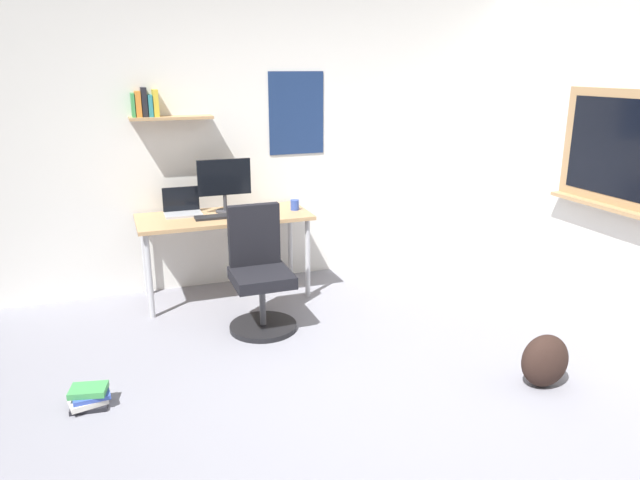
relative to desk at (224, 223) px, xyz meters
The scene contains 11 objects.
ground_plane 2.21m from the desk, 76.72° to the right, with size 5.20×5.20×0.00m, color gray.
wall_back 0.89m from the desk, 39.69° to the left, with size 5.00×0.30×2.60m.
desk is the anchor object (origin of this frame).
office_chair 0.77m from the desk, 80.45° to the right, with size 0.52×0.52×0.95m.
laptop 0.38m from the desk, 155.26° to the left, with size 0.31×0.21×0.23m.
monitor_primary 0.36m from the desk, 70.49° to the left, with size 0.46×0.17×0.46m.
keyboard 0.14m from the desk, 132.47° to the right, with size 0.37×0.13×0.02m, color black.
computer_mouse 0.24m from the desk, 21.01° to the right, with size 0.10×0.06×0.03m, color #262628.
coffee_mug 0.64m from the desk, ahead, with size 0.08×0.08×0.09m, color #334CA5.
backpack 2.76m from the desk, 54.23° to the right, with size 0.32×0.22×0.35m, color black.
book_stack_on_floor 1.96m from the desk, 127.43° to the right, with size 0.25×0.20×0.13m.
Camera 1 is at (-1.37, -2.79, 1.96)m, focal length 32.80 mm.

